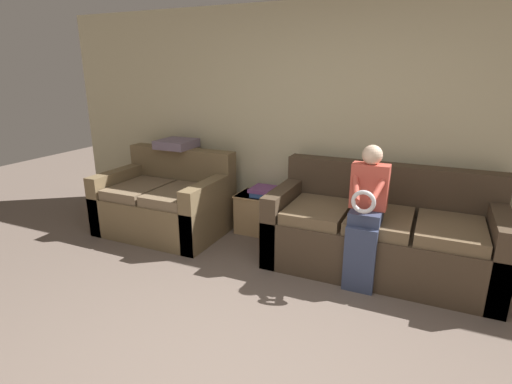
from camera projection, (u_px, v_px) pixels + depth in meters
wall_back at (349, 127)px, 4.26m from camera, size 7.44×0.06×2.55m
couch_main at (380, 234)px, 3.83m from camera, size 2.09×0.96×0.96m
couch_side at (166, 203)px, 4.74m from camera, size 1.42×0.98×0.94m
child_left_seated at (366, 212)px, 3.42m from camera, size 0.32×0.38×1.26m
side_shelf at (263, 213)px, 4.70m from camera, size 0.61×0.40×0.46m
book_stack at (263, 191)px, 4.61m from camera, size 0.25×0.31×0.10m
throw_pillow at (177, 144)px, 4.87m from camera, size 0.42×0.42×0.10m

